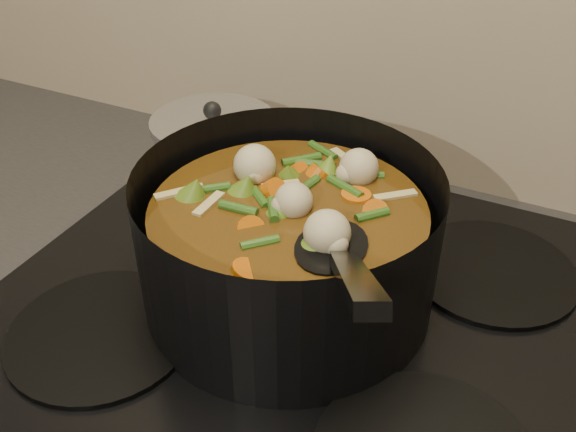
% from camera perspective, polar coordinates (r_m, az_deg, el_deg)
% --- Properties ---
extents(stovetop, '(0.62, 0.54, 0.03)m').
position_cam_1_polar(stovetop, '(0.67, 1.77, -8.20)').
color(stovetop, black).
rests_on(stovetop, counter).
extents(stockpot, '(0.36, 0.38, 0.21)m').
position_cam_1_polar(stockpot, '(0.63, 0.02, -2.56)').
color(stockpot, black).
rests_on(stockpot, stovetop).
extents(saucepan, '(0.15, 0.15, 0.13)m').
position_cam_1_polar(saucepan, '(0.81, -6.46, 5.34)').
color(saucepan, silver).
rests_on(saucepan, stovetop).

